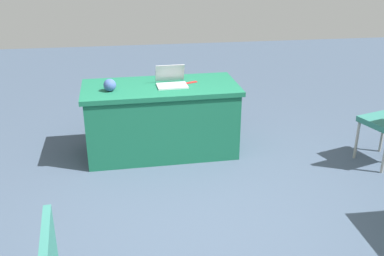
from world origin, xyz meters
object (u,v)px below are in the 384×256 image
at_px(table_foreground, 161,119).
at_px(laptop_silver, 171,82).
at_px(scissors_red, 189,83).
at_px(yarn_ball, 110,85).

xyz_separation_m(table_foreground, laptop_silver, (-0.12, 0.01, 0.42)).
bearing_deg(table_foreground, scissors_red, -172.41).
distance_m(yarn_ball, scissors_red, 0.87).
distance_m(laptop_silver, yarn_ball, 0.66).
height_order(laptop_silver, scissors_red, laptop_silver).
bearing_deg(scissors_red, yarn_ball, -10.50).
xyz_separation_m(yarn_ball, scissors_red, (-0.85, -0.16, -0.06)).
xyz_separation_m(table_foreground, scissors_red, (-0.32, -0.04, 0.39)).
bearing_deg(yarn_ball, laptop_silver, -170.57).
bearing_deg(yarn_ball, scissors_red, -169.46).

